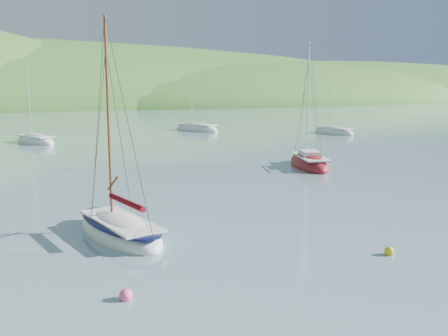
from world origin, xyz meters
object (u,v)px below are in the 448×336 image
distant_sloop_a (35,142)px  distant_sloop_d (334,132)px  sloop_red (309,164)px  daysailer_white (120,230)px  distant_sloop_b (197,129)px

distant_sloop_a → distant_sloop_d: 37.38m
sloop_red → distant_sloop_a: (-16.41, 27.82, -0.03)m
sloop_red → distant_sloop_d: 29.00m
sloop_red → distant_sloop_a: size_ratio=1.05×
sloop_red → distant_sloop_d: (20.30, 20.72, -0.04)m
daysailer_white → sloop_red: sloop_red is taller
sloop_red → distant_sloop_a: sloop_red is taller
daysailer_white → distant_sloop_d: daysailer_white is taller
daysailer_white → distant_sloop_d: (38.73, 31.50, -0.05)m
distant_sloop_b → distant_sloop_a: bearing=175.4°
distant_sloop_b → daysailer_white: bearing=-137.8°
sloop_red → distant_sloop_b: (6.15, 33.53, -0.02)m
distant_sloop_a → daysailer_white: bearing=-112.3°
sloop_red → distant_sloop_b: distant_sloop_b is taller
daysailer_white → sloop_red: 21.35m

